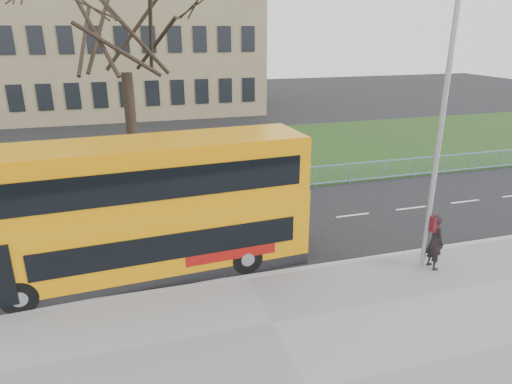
% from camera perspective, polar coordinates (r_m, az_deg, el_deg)
% --- Properties ---
extents(ground, '(120.00, 120.00, 0.00)m').
position_cam_1_polar(ground, '(16.60, -2.56, -8.36)').
color(ground, black).
rests_on(ground, ground).
extents(kerb, '(80.00, 0.20, 0.14)m').
position_cam_1_polar(kerb, '(15.25, -1.12, -10.76)').
color(kerb, gray).
rests_on(kerb, ground).
extents(grass_verge, '(80.00, 15.40, 0.08)m').
position_cam_1_polar(grass_verge, '(29.78, -9.32, 4.30)').
color(grass_verge, '#1E3914').
rests_on(grass_verge, ground).
extents(guard_railing, '(40.00, 0.12, 1.10)m').
position_cam_1_polar(guard_railing, '(22.33, -6.72, 0.59)').
color(guard_railing, '#7AA0DA').
rests_on(guard_railing, ground).
extents(bare_tree, '(9.50, 9.50, 13.57)m').
position_cam_1_polar(bare_tree, '(24.26, -16.14, 16.73)').
color(bare_tree, black).
rests_on(bare_tree, grass_verge).
extents(civic_building, '(30.00, 15.00, 14.00)m').
position_cam_1_polar(civic_building, '(49.27, -19.28, 17.69)').
color(civic_building, '#816D52').
rests_on(civic_building, ground).
extents(yellow_bus, '(10.81, 3.20, 4.47)m').
position_cam_1_polar(yellow_bus, '(15.16, -13.80, -1.77)').
color(yellow_bus, orange).
rests_on(yellow_bus, ground).
extents(pedestrian, '(0.48, 0.72, 1.94)m').
position_cam_1_polar(pedestrian, '(16.50, 21.50, -5.77)').
color(pedestrian, black).
rests_on(pedestrian, pavement).
extents(street_lamp, '(1.89, 0.20, 8.90)m').
position_cam_1_polar(street_lamp, '(15.27, 21.80, 7.73)').
color(street_lamp, '#94969C').
rests_on(street_lamp, pavement).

